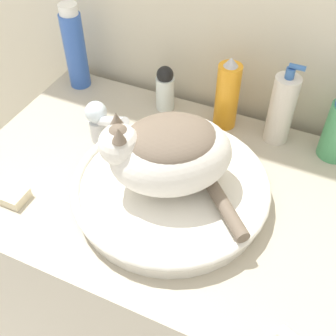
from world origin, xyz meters
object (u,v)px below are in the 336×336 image
at_px(faucet, 100,120).
at_px(soap_pump_bottle, 282,109).
at_px(soap_bar, 12,195).
at_px(spray_bottle_trigger, 227,95).
at_px(cat, 168,152).
at_px(deodorant_stick, 165,88).
at_px(shampoo_bottle_tall, 75,48).

height_order(faucet, soap_pump_bottle, soap_pump_bottle).
relative_size(faucet, soap_bar, 2.16).
bearing_deg(spray_bottle_trigger, cat, -95.41).
bearing_deg(spray_bottle_trigger, deodorant_stick, 180.00).
bearing_deg(cat, soap_pump_bottle, -153.44).
relative_size(faucet, spray_bottle_trigger, 0.73).
distance_m(faucet, soap_bar, 0.27).
relative_size(faucet, shampoo_bottle_tall, 0.60).
bearing_deg(spray_bottle_trigger, soap_pump_bottle, 0.00).
xyz_separation_m(cat, faucet, (-0.23, 0.10, -0.07)).
height_order(soap_pump_bottle, soap_bar, soap_pump_bottle).
bearing_deg(shampoo_bottle_tall, deodorant_stick, 0.00).
xyz_separation_m(shampoo_bottle_tall, deodorant_stick, (0.27, 0.00, -0.05)).
distance_m(cat, soap_pump_bottle, 0.34).
relative_size(soap_pump_bottle, spray_bottle_trigger, 1.10).
distance_m(spray_bottle_trigger, deodorant_stick, 0.17).
height_order(spray_bottle_trigger, deodorant_stick, spray_bottle_trigger).
bearing_deg(soap_pump_bottle, cat, -119.19).
xyz_separation_m(cat, shampoo_bottle_tall, (-0.42, 0.30, -0.02)).
xyz_separation_m(faucet, spray_bottle_trigger, (0.26, 0.19, 0.02)).
xyz_separation_m(soap_pump_bottle, shampoo_bottle_tall, (-0.58, 0.00, 0.02)).
bearing_deg(cat, spray_bottle_trigger, -129.66).
bearing_deg(soap_bar, spray_bottle_trigger, 52.32).
bearing_deg(deodorant_stick, faucet, -113.98).
xyz_separation_m(spray_bottle_trigger, deodorant_stick, (-0.17, 0.00, -0.03)).
xyz_separation_m(deodorant_stick, soap_bar, (-0.17, -0.44, -0.05)).
xyz_separation_m(spray_bottle_trigger, soap_bar, (-0.34, -0.44, -0.08)).
xyz_separation_m(soap_pump_bottle, spray_bottle_trigger, (-0.14, 0.00, -0.00)).
relative_size(cat, spray_bottle_trigger, 1.79).
bearing_deg(soap_pump_bottle, soap_bar, -137.30).
relative_size(spray_bottle_trigger, soap_bar, 2.95).
bearing_deg(cat, faucet, -58.64).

